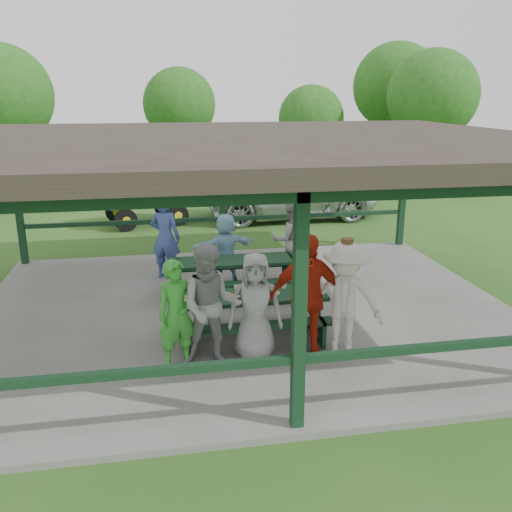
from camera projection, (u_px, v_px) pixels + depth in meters
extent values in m
plane|color=#2A561B|center=(247.00, 314.00, 10.32)|extent=(90.00, 90.00, 0.00)
cube|color=slate|center=(247.00, 311.00, 10.30)|extent=(10.00, 8.00, 0.10)
cube|color=black|center=(299.00, 312.00, 6.28)|extent=(0.15, 0.15, 3.00)
cube|color=black|center=(18.00, 202.00, 12.62)|extent=(0.15, 0.15, 3.00)
cube|color=black|center=(222.00, 195.00, 13.44)|extent=(0.15, 0.15, 3.00)
cube|color=black|center=(403.00, 189.00, 14.25)|extent=(0.15, 0.15, 3.00)
cube|color=black|center=(90.00, 377.00, 6.04)|extent=(4.65, 0.10, 0.10)
cube|color=black|center=(482.00, 343.00, 6.86)|extent=(4.65, 0.10, 0.10)
cube|color=black|center=(125.00, 223.00, 13.20)|extent=(4.65, 0.10, 0.10)
cube|color=black|center=(315.00, 215.00, 14.02)|extent=(4.65, 0.10, 0.10)
cube|color=black|center=(302.00, 193.00, 5.87)|extent=(9.80, 0.15, 0.20)
cube|color=black|center=(221.00, 138.00, 13.03)|extent=(9.80, 0.15, 0.20)
cube|color=#2D2520|center=(246.00, 142.00, 9.39)|extent=(10.60, 8.60, 0.24)
cube|color=black|center=(249.00, 296.00, 8.93)|extent=(2.55, 0.75, 0.06)
cube|color=black|center=(255.00, 327.00, 8.49)|extent=(2.55, 0.28, 0.05)
cube|color=black|center=(244.00, 301.00, 9.53)|extent=(2.55, 0.28, 0.05)
cube|color=black|center=(183.00, 321.00, 8.84)|extent=(0.06, 0.70, 0.75)
cube|color=black|center=(313.00, 311.00, 9.21)|extent=(0.06, 0.70, 0.75)
cube|color=black|center=(184.00, 329.00, 8.88)|extent=(0.06, 1.39, 0.45)
cube|color=black|center=(313.00, 319.00, 9.25)|extent=(0.06, 1.39, 0.45)
cube|color=black|center=(236.00, 261.00, 10.82)|extent=(2.63, 0.75, 0.06)
cube|color=black|center=(240.00, 284.00, 10.38)|extent=(2.63, 0.28, 0.05)
cube|color=black|center=(232.00, 266.00, 11.43)|extent=(2.63, 0.28, 0.05)
cube|color=black|center=(180.00, 280.00, 10.73)|extent=(0.06, 0.70, 0.75)
cube|color=black|center=(291.00, 274.00, 11.11)|extent=(0.06, 0.70, 0.75)
cube|color=black|center=(180.00, 287.00, 10.77)|extent=(0.06, 1.39, 0.45)
cube|color=black|center=(291.00, 281.00, 11.16)|extent=(0.06, 1.39, 0.45)
cylinder|color=white|center=(184.00, 299.00, 8.73)|extent=(0.22, 0.22, 0.01)
torus|color=#A5733A|center=(182.00, 298.00, 8.70)|extent=(0.10, 0.10, 0.03)
torus|color=#A5733A|center=(187.00, 298.00, 8.72)|extent=(0.10, 0.10, 0.03)
torus|color=#A5733A|center=(184.00, 296.00, 8.77)|extent=(0.10, 0.10, 0.03)
cylinder|color=white|center=(228.00, 296.00, 8.86)|extent=(0.22, 0.22, 0.01)
torus|color=#A5733A|center=(226.00, 295.00, 8.82)|extent=(0.10, 0.10, 0.03)
torus|color=#A5733A|center=(231.00, 295.00, 8.84)|extent=(0.10, 0.10, 0.03)
torus|color=#A5733A|center=(228.00, 294.00, 8.89)|extent=(0.10, 0.10, 0.03)
cylinder|color=white|center=(273.00, 293.00, 8.98)|extent=(0.22, 0.22, 0.01)
torus|color=#A5733A|center=(271.00, 292.00, 8.95)|extent=(0.10, 0.10, 0.03)
torus|color=#A5733A|center=(276.00, 292.00, 8.96)|extent=(0.10, 0.10, 0.03)
torus|color=#A5733A|center=(273.00, 291.00, 9.02)|extent=(0.10, 0.10, 0.03)
cylinder|color=white|center=(312.00, 290.00, 9.10)|extent=(0.22, 0.22, 0.01)
torus|color=#A5733A|center=(310.00, 290.00, 9.07)|extent=(0.10, 0.10, 0.03)
torus|color=#A5733A|center=(315.00, 289.00, 9.08)|extent=(0.10, 0.10, 0.03)
torus|color=#A5733A|center=(312.00, 288.00, 9.13)|extent=(0.10, 0.10, 0.03)
cylinder|color=#381E0F|center=(176.00, 301.00, 8.53)|extent=(0.06, 0.06, 0.10)
cylinder|color=#381E0F|center=(240.00, 297.00, 8.70)|extent=(0.06, 0.06, 0.10)
cylinder|color=#381E0F|center=(316.00, 292.00, 8.92)|extent=(0.06, 0.06, 0.10)
cylinder|color=#381E0F|center=(320.00, 291.00, 8.93)|extent=(0.06, 0.06, 0.10)
cylinder|color=#381E0F|center=(323.00, 291.00, 8.94)|extent=(0.06, 0.06, 0.10)
cone|color=white|center=(207.00, 290.00, 8.97)|extent=(0.09, 0.09, 0.10)
cone|color=white|center=(237.00, 288.00, 9.06)|extent=(0.09, 0.09, 0.10)
cone|color=white|center=(265.00, 287.00, 9.14)|extent=(0.09, 0.09, 0.10)
cone|color=white|center=(284.00, 286.00, 9.20)|extent=(0.09, 0.09, 0.10)
cone|color=white|center=(299.00, 285.00, 9.24)|extent=(0.09, 0.09, 0.10)
imported|color=green|center=(177.00, 314.00, 7.93)|extent=(0.69, 0.56, 1.66)
imported|color=gray|center=(211.00, 307.00, 7.92)|extent=(0.97, 0.78, 1.88)
imported|color=gray|center=(255.00, 307.00, 8.17)|extent=(0.88, 0.63, 1.69)
imported|color=#AA1F0E|center=(306.00, 297.00, 8.17)|extent=(1.17, 0.51, 1.97)
imported|color=beige|center=(344.00, 300.00, 8.23)|extent=(1.34, 1.04, 1.83)
cylinder|color=#52341C|center=(347.00, 246.00, 7.98)|extent=(0.41, 0.41, 0.02)
cylinder|color=#52341C|center=(347.00, 242.00, 7.96)|extent=(0.24, 0.24, 0.11)
imported|color=#97CBEA|center=(226.00, 248.00, 11.59)|extent=(1.47, 0.83, 1.51)
imported|color=#3D529E|center=(165.00, 237.00, 11.78)|extent=(0.79, 0.68, 1.84)
imported|color=gray|center=(290.00, 240.00, 11.81)|extent=(0.90, 0.73, 1.73)
imported|color=silver|center=(293.00, 194.00, 18.14)|extent=(5.79, 2.78, 1.59)
cube|color=navy|center=(146.00, 202.00, 17.16)|extent=(2.78, 1.91, 0.11)
cube|color=navy|center=(151.00, 198.00, 16.55)|extent=(2.45, 0.75, 0.36)
cube|color=navy|center=(140.00, 192.00, 17.64)|extent=(2.45, 0.75, 0.36)
cube|color=navy|center=(105.00, 198.00, 16.56)|extent=(0.40, 1.23, 0.36)
cube|color=navy|center=(184.00, 192.00, 17.63)|extent=(0.40, 1.23, 0.36)
cylinder|color=black|center=(126.00, 220.00, 16.35)|extent=(0.70, 0.35, 0.69)
cylinder|color=yellow|center=(126.00, 220.00, 16.35)|extent=(0.30, 0.26, 0.25)
cylinder|color=black|center=(116.00, 212.00, 17.51)|extent=(0.70, 0.35, 0.69)
cylinder|color=yellow|center=(116.00, 212.00, 17.51)|extent=(0.30, 0.26, 0.25)
cylinder|color=black|center=(178.00, 215.00, 17.03)|extent=(0.70, 0.35, 0.69)
cylinder|color=yellow|center=(178.00, 215.00, 17.03)|extent=(0.30, 0.26, 0.25)
cylinder|color=black|center=(165.00, 207.00, 18.20)|extent=(0.70, 0.35, 0.69)
cylinder|color=yellow|center=(165.00, 207.00, 18.20)|extent=(0.30, 0.26, 0.25)
cube|color=navy|center=(197.00, 200.00, 17.91)|extent=(0.89, 0.32, 0.07)
cone|color=#F2590C|center=(103.00, 195.00, 16.52)|extent=(0.12, 0.35, 0.36)
cylinder|color=black|center=(11.00, 163.00, 20.69)|extent=(0.36, 0.36, 2.91)
sphere|color=#235115|center=(2.00, 95.00, 19.97)|extent=(3.72, 3.72, 3.72)
cylinder|color=black|center=(181.00, 153.00, 25.49)|extent=(0.36, 0.36, 2.59)
sphere|color=#235115|center=(179.00, 104.00, 24.84)|extent=(3.32, 3.32, 3.32)
cylinder|color=black|center=(310.00, 162.00, 23.88)|extent=(0.36, 0.36, 2.19)
sphere|color=#235115|center=(311.00, 118.00, 23.33)|extent=(2.81, 2.81, 2.81)
cylinder|color=black|center=(427.00, 157.00, 22.87)|extent=(0.36, 0.36, 2.89)
sphere|color=#235115|center=(432.00, 95.00, 22.15)|extent=(3.70, 3.70, 3.70)
cylinder|color=black|center=(392.00, 144.00, 26.74)|extent=(0.36, 0.36, 3.20)
sphere|color=#235115|center=(396.00, 86.00, 25.94)|extent=(4.09, 4.09, 4.09)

